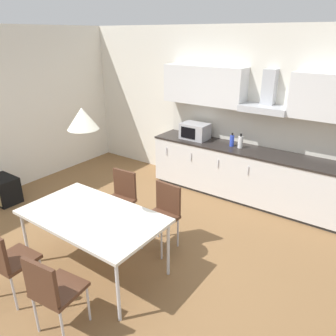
# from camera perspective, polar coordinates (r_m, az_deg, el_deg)

# --- Properties ---
(ground_plane) EXTENTS (8.64, 7.66, 0.02)m
(ground_plane) POSITION_cam_1_polar(r_m,az_deg,el_deg) (4.55, -7.39, -13.54)
(ground_plane) COLOR brown
(wall_back) EXTENTS (6.91, 0.10, 2.79)m
(wall_back) POSITION_cam_1_polar(r_m,az_deg,el_deg) (5.98, 9.21, 10.05)
(wall_back) COLOR silver
(wall_back) RESTS_ON ground_plane
(kitchen_counter) EXTENTS (3.70, 0.64, 0.89)m
(kitchen_counter) POSITION_cam_1_polar(r_m,az_deg,el_deg) (5.63, 14.82, -1.38)
(kitchen_counter) COLOR #333333
(kitchen_counter) RESTS_ON ground_plane
(backsplash_tile) EXTENTS (3.68, 0.02, 0.55)m
(backsplash_tile) POSITION_cam_1_polar(r_m,az_deg,el_deg) (5.66, 16.64, 6.25)
(backsplash_tile) COLOR silver
(backsplash_tile) RESTS_ON kitchen_counter
(upper_wall_cabinets) EXTENTS (3.68, 0.40, 0.64)m
(upper_wall_cabinets) POSITION_cam_1_polar(r_m,az_deg,el_deg) (5.38, 16.84, 12.58)
(upper_wall_cabinets) COLOR silver
(microwave) EXTENTS (0.48, 0.35, 0.28)m
(microwave) POSITION_cam_1_polar(r_m,az_deg,el_deg) (5.90, 4.72, 6.42)
(microwave) COLOR #ADADB2
(microwave) RESTS_ON kitchen_counter
(bottle_white) EXTENTS (0.08, 0.08, 0.24)m
(bottle_white) POSITION_cam_1_polar(r_m,az_deg,el_deg) (5.54, 12.50, 4.48)
(bottle_white) COLOR white
(bottle_white) RESTS_ON kitchen_counter
(bottle_blue) EXTENTS (0.07, 0.07, 0.23)m
(bottle_blue) POSITION_cam_1_polar(r_m,az_deg,el_deg) (5.60, 11.07, 4.71)
(bottle_blue) COLOR blue
(bottle_blue) RESTS_ON kitchen_counter
(dining_table) EXTENTS (1.64, 0.95, 0.75)m
(dining_table) POSITION_cam_1_polar(r_m,az_deg,el_deg) (3.86, -13.02, -8.46)
(dining_table) COLOR silver
(dining_table) RESTS_ON ground_plane
(chair_near_left) EXTENTS (0.42, 0.42, 0.87)m
(chair_near_left) POSITION_cam_1_polar(r_m,az_deg,el_deg) (3.83, -26.37, -13.78)
(chair_near_left) COLOR #4C2D1E
(chair_near_left) RESTS_ON ground_plane
(chair_near_right) EXTENTS (0.44, 0.44, 0.87)m
(chair_near_right) POSITION_cam_1_polar(r_m,az_deg,el_deg) (3.30, -19.62, -19.07)
(chair_near_right) COLOR #4C2D1E
(chair_near_right) RESTS_ON ground_plane
(chair_far_left) EXTENTS (0.43, 0.43, 0.87)m
(chair_far_left) POSITION_cam_1_polar(r_m,az_deg,el_deg) (4.69, -8.22, -4.63)
(chair_far_left) COLOR #4C2D1E
(chair_far_left) RESTS_ON ground_plane
(chair_far_right) EXTENTS (0.42, 0.42, 0.87)m
(chair_far_right) POSITION_cam_1_polar(r_m,az_deg,el_deg) (4.26, -0.79, -7.34)
(chair_far_right) COLOR #4C2D1E
(chair_far_right) RESTS_ON ground_plane
(guitar_amp) EXTENTS (0.52, 0.37, 0.44)m
(guitar_amp) POSITION_cam_1_polar(r_m,az_deg,el_deg) (6.15, -26.75, -3.40)
(guitar_amp) COLOR black
(guitar_amp) RESTS_ON ground_plane
(pendant_lamp) EXTENTS (0.32, 0.32, 0.22)m
(pendant_lamp) POSITION_cam_1_polar(r_m,az_deg,el_deg) (3.42, -14.69, 8.34)
(pendant_lamp) COLOR silver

